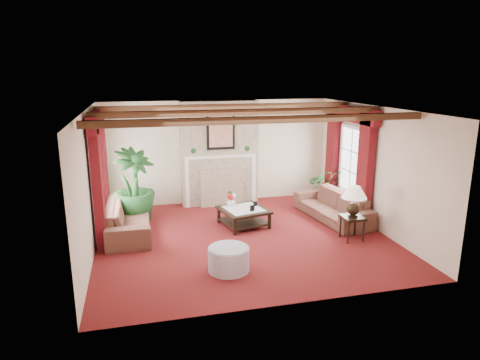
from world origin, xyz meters
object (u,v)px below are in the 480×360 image
object	(u,v)px
sofa_left	(128,213)
side_table	(352,228)
potted_palm	(135,201)
ottoman	(229,259)
sofa_right	(333,201)
coffee_table	(244,217)

from	to	relation	value
sofa_left	side_table	xyz separation A→B (m)	(4.52, -1.54, -0.19)
potted_palm	ottoman	distance (m)	3.46
sofa_right	potted_palm	xyz separation A→B (m)	(-4.55, 0.99, 0.05)
potted_palm	coffee_table	size ratio (longest dim) A/B	1.99
ottoman	potted_palm	bearing A→B (deg)	117.16
sofa_right	side_table	bearing A→B (deg)	-15.74
sofa_left	ottoman	xyz separation A→B (m)	(1.72, -2.33, -0.24)
sofa_left	sofa_right	xyz separation A→B (m)	(4.69, -0.25, -0.02)
sofa_right	sofa_left	bearing A→B (deg)	-101.03
potted_palm	side_table	xyz separation A→B (m)	(4.37, -2.29, -0.23)
side_table	ottoman	bearing A→B (deg)	-164.39
coffee_table	potted_palm	bearing A→B (deg)	145.62
coffee_table	sofa_right	bearing A→B (deg)	-13.88
sofa_left	sofa_right	size ratio (longest dim) A/B	1.01
sofa_left	sofa_right	world-z (taller)	sofa_left
sofa_left	ottoman	bearing A→B (deg)	-143.13
sofa_left	potted_palm	distance (m)	0.76
sofa_left	ottoman	distance (m)	2.90
sofa_left	sofa_right	bearing A→B (deg)	-92.57
sofa_right	ottoman	xyz separation A→B (m)	(-2.98, -2.08, -0.22)
coffee_table	ottoman	xyz separation A→B (m)	(-0.81, -2.12, 0.01)
sofa_left	ottoman	world-z (taller)	sofa_left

